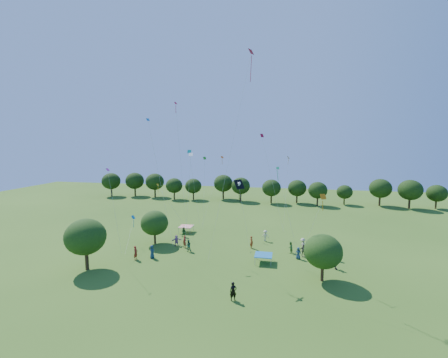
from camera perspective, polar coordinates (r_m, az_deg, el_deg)
ground at (r=27.40m, az=-6.45°, el=-27.41°), size 160.00×160.00×0.00m
near_tree_west at (r=40.37m, az=-24.88°, el=-9.96°), size 4.82×4.82×6.30m
near_tree_north at (r=47.08m, az=-13.10°, el=-8.15°), size 4.14×4.14×5.14m
near_tree_east at (r=35.84m, az=18.36°, el=-12.96°), size 4.19×4.19×5.32m
treeline at (r=78.23m, az=4.69°, el=-1.31°), size 88.01×8.77×6.77m
tent_red_stripe at (r=52.49m, az=-7.24°, el=-8.96°), size 2.20×2.20×1.10m
tent_blue at (r=40.01m, az=7.53°, el=-14.16°), size 2.20×2.20×1.10m
man_in_black at (r=31.30m, az=1.77°, el=-20.63°), size 0.83×0.69×1.89m
crowd_person_0 at (r=42.30m, az=-13.54°, el=-13.31°), size 0.63×0.96×1.79m
crowd_person_1 at (r=45.23m, az=-7.51°, el=-11.79°), size 0.81×0.74×1.82m
crowd_person_2 at (r=43.95m, az=12.52°, el=-12.62°), size 0.75×0.89×1.60m
crowd_person_3 at (r=48.18m, az=7.88°, el=-10.64°), size 1.25×0.82×1.76m
crowd_person_4 at (r=42.98m, az=14.85°, el=-13.06°), size 1.08×0.63×1.73m
crowd_person_5 at (r=46.37m, az=-9.03°, el=-11.47°), size 1.57×1.21×1.61m
crowd_person_6 at (r=42.11m, az=13.97°, el=-13.55°), size 0.86×0.57×1.60m
crowd_person_7 at (r=44.89m, az=5.26°, el=-11.90°), size 0.74×0.81×1.82m
crowd_person_8 at (r=43.85m, az=-6.83°, el=-12.48°), size 0.95×0.78×1.70m
crowd_person_9 at (r=45.17m, az=14.77°, el=-11.97°), size 0.79×1.30×1.85m
crowd_person_10 at (r=40.29m, az=20.55°, el=-14.72°), size 0.52×1.01×1.67m
crowd_person_11 at (r=41.50m, az=18.01°, el=-13.90°), size 1.57×1.57×1.76m
crowd_person_12 at (r=43.12m, az=20.26°, el=-13.21°), size 0.87×0.96×1.72m
crowd_person_13 at (r=42.33m, az=-16.47°, el=-13.34°), size 0.50×0.73×1.86m
crowd_person_14 at (r=50.04m, az=-7.63°, el=-10.01°), size 0.86×0.51×1.67m
pirate_kite at (r=34.64m, az=2.94°, el=-1.20°), size 1.95×2.74×9.83m
red_high_kite at (r=37.39m, az=3.77°, el=16.52°), size 4.93×4.08×25.23m
small_kite_0 at (r=46.69m, az=-8.60°, el=7.32°), size 1.61×0.53×20.19m
small_kite_1 at (r=50.96m, az=-1.16°, el=1.32°), size 3.07×4.07×11.77m
small_kite_2 at (r=49.31m, az=-11.47°, el=-2.86°), size 5.69×1.29×7.47m
small_kite_3 at (r=37.10m, az=11.12°, el=-2.35°), size 2.98×0.40×11.18m
small_kite_4 at (r=41.24m, az=-12.88°, el=3.71°), size 3.64×0.84×17.32m
small_kite_5 at (r=39.45m, az=-20.64°, el=-2.46°), size 1.11×0.95×10.99m
small_kite_6 at (r=41.48m, az=-6.54°, el=1.37°), size 0.88×1.73×12.69m
small_kite_7 at (r=48.77m, az=-6.25°, el=2.55°), size 2.12×0.42×12.91m
small_kite_8 at (r=47.94m, az=8.05°, el=4.56°), size 4.03×1.27×15.47m
small_kite_9 at (r=35.04m, az=17.85°, el=-4.84°), size 2.49×3.15×8.51m
small_kite_10 at (r=50.50m, az=11.98°, el=1.31°), size 0.76×4.36×11.80m
small_kite_11 at (r=48.65m, az=-3.77°, el=1.02°), size 0.53×0.94×11.79m
small_kite_12 at (r=46.38m, az=-17.03°, el=-7.79°), size 2.47×6.92×3.28m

